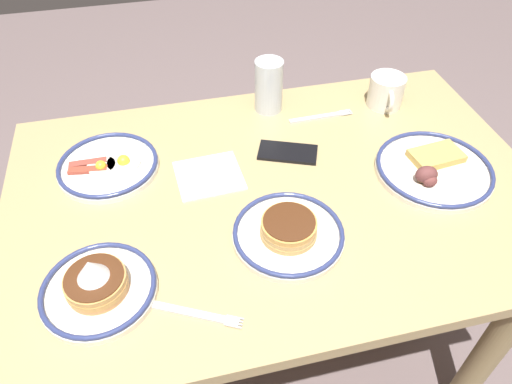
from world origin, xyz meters
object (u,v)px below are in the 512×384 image
Objects in this scene: paper_napkin at (209,176)px; fork_far at (194,314)px; cell_phone at (288,152)px; fork_near at (321,117)px; plate_near_main at (108,166)px; drinking_glass at (269,88)px; plate_far_side at (98,286)px; plate_center_pancakes at (288,232)px; plate_far_companion at (434,169)px; coffee_mug at (386,91)px.

paper_napkin is 0.89× the size of fork_far.
fork_near is (-0.13, -0.13, -0.00)m from cell_phone.
drinking_glass is (-0.43, -0.16, 0.05)m from plate_near_main.
plate_center_pancakes is at bearing -172.60° from plate_far_side.
plate_far_companion is at bearing 131.69° from drinking_glass.
fork_near is at bearing 149.88° from drinking_glass.
plate_far_companion is at bearing 165.70° from plate_near_main.
paper_napkin is 0.37m from fork_far.
drinking_glass is 1.00× the size of cell_phone.
plate_far_side is at bearing 56.70° from cell_phone.
plate_near_main is 1.89× the size of coffee_mug.
plate_far_companion is at bearing 167.79° from paper_napkin.
coffee_mug is at bearing -138.40° from fork_far.
coffee_mug is 0.83× the size of paper_napkin.
fork_near is at bearing 5.32° from coffee_mug.
plate_far_companion is 0.47m from drinking_glass.
fork_far is at bearing 108.20° from plate_near_main.
plate_far_companion is 1.60× the size of fork_far.
plate_near_main reaches higher than fork_near.
fork_near is at bearing -113.79° from cell_phone.
plate_far_companion reaches higher than fork_near.
drinking_glass reaches higher than plate_center_pancakes.
paper_napkin is at bearing -103.27° from fork_far.
fork_far is at bearing 32.09° from plate_center_pancakes.
plate_center_pancakes is at bearing 45.80° from coffee_mug.
cell_phone is (0.31, -0.15, -0.01)m from plate_far_companion.
plate_center_pancakes is 1.60× the size of cell_phone.
fork_far is at bearing 41.60° from coffee_mug.
plate_near_main is 0.47m from plate_center_pancakes.
fork_near is (-0.33, -0.16, 0.00)m from paper_napkin.
coffee_mug reaches higher than plate_near_main.
plate_center_pancakes is 1.29× the size of fork_near.
plate_near_main is 0.57m from fork_near.
fork_near is at bearing -56.38° from plate_far_companion.
cell_phone reaches higher than paper_napkin.
plate_far_companion is 0.29m from coffee_mug.
plate_far_side reaches higher than plate_far_companion.
coffee_mug is at bearing -91.39° from plate_far_companion.
plate_center_pancakes is at bearing 80.65° from drinking_glass.
drinking_glass reaches higher than fork_far.
cell_phone is 0.96× the size of paper_napkin.
drinking_glass is (-0.45, -0.51, 0.04)m from plate_far_side.
paper_napkin is at bearing -12.21° from plate_far_companion.
plate_near_main is 0.46m from drinking_glass.
paper_napkin is (0.51, -0.11, -0.01)m from plate_far_companion.
plate_far_side is at bearing 47.69° from paper_napkin.
drinking_glass is at bearing -130.72° from paper_napkin.
fork_far is (-0.14, 0.44, -0.01)m from plate_near_main.
plate_near_main is at bearing -40.35° from plate_center_pancakes.
fork_far is at bearing 22.34° from plate_far_companion.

